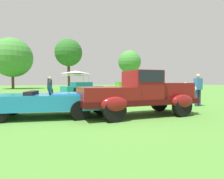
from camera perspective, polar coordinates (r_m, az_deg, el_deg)
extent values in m
plane|color=#4C8433|center=(7.23, 1.23, -7.87)|extent=(120.00, 120.00, 0.00)
cube|color=#400B0B|center=(7.16, 8.14, -3.46)|extent=(4.55, 1.70, 0.20)
cube|color=maroon|center=(7.86, 16.74, -0.24)|extent=(1.71, 1.18, 0.60)
ellipsoid|color=silver|center=(8.41, 21.36, -0.27)|extent=(0.19, 0.53, 0.68)
cube|color=maroon|center=(7.19, 9.02, 1.50)|extent=(1.15, 1.43, 1.04)
cube|color=black|center=(7.19, 9.04, 3.90)|extent=(1.05, 1.46, 0.40)
cube|color=maroon|center=(6.63, -1.49, -1.32)|extent=(2.02, 1.52, 0.48)
ellipsoid|color=maroon|center=(8.52, 14.16, -2.57)|extent=(0.94, 0.41, 0.52)
ellipsoid|color=maroon|center=(7.38, 20.55, -3.42)|extent=(0.94, 0.41, 0.52)
ellipsoid|color=maroon|center=(7.34, -3.33, -3.30)|extent=(0.94, 0.41, 0.52)
ellipsoid|color=maroon|center=(5.98, 0.78, -4.62)|extent=(0.94, 0.41, 0.52)
sphere|color=silver|center=(8.77, 19.69, 0.39)|extent=(0.18, 0.18, 0.18)
sphere|color=silver|center=(8.12, 23.70, 0.16)|extent=(0.18, 0.18, 0.18)
cylinder|color=black|center=(8.53, 14.14, -3.77)|extent=(0.76, 0.24, 0.76)
cylinder|color=black|center=(7.40, 20.53, -4.81)|extent=(0.76, 0.24, 0.76)
cylinder|color=black|center=(7.36, -3.33, -4.70)|extent=(0.76, 0.24, 0.76)
cylinder|color=black|center=(6.01, 0.77, -6.32)|extent=(0.76, 0.24, 0.76)
cube|color=#1E7AB7|center=(7.24, -20.19, -3.45)|extent=(4.35, 2.57, 0.52)
cube|color=#1E7AB7|center=(7.13, -10.73, -1.81)|extent=(1.92, 1.77, 0.20)
cube|color=black|center=(7.18, -18.19, -0.11)|extent=(0.33, 1.23, 0.82)
cube|color=black|center=(7.29, -23.24, -1.56)|extent=(0.54, 1.24, 0.28)
cube|color=silver|center=(7.25, -3.29, -5.59)|extent=(0.46, 1.63, 0.12)
cylinder|color=black|center=(7.95, -9.96, -4.55)|extent=(0.66, 0.20, 0.66)
cylinder|color=black|center=(6.42, -9.67, -6.24)|extent=(0.66, 0.20, 0.66)
cylinder|color=black|center=(8.30, -27.93, -4.51)|extent=(0.66, 0.20, 0.66)
cube|color=teal|center=(20.08, -8.86, 0.18)|extent=(4.64, 2.70, 0.60)
cube|color=#146A6E|center=(19.99, -9.31, 1.60)|extent=(2.22, 1.87, 0.44)
cylinder|color=black|center=(20.11, -4.52, -0.30)|extent=(0.64, 0.22, 0.64)
cylinder|color=black|center=(18.80, -11.19, -0.54)|extent=(0.64, 0.22, 0.64)
cube|color=#60C62D|center=(22.36, 3.90, 0.44)|extent=(3.95, 2.01, 0.60)
cube|color=#4D9F24|center=(22.29, 3.54, 1.72)|extent=(1.80, 1.59, 0.44)
cylinder|color=black|center=(22.13, 7.40, -0.06)|extent=(0.64, 0.22, 0.64)
cylinder|color=black|center=(21.22, 1.84, -0.15)|extent=(0.64, 0.22, 0.64)
cube|color=#669EDB|center=(24.32, 13.20, 0.54)|extent=(4.02, 1.97, 0.60)
cube|color=#517EAF|center=(24.23, 12.90, 1.72)|extent=(1.82, 1.57, 0.44)
cylinder|color=black|center=(24.35, 16.50, 0.09)|extent=(0.64, 0.22, 0.64)
cylinder|color=black|center=(23.05, 11.78, 0.01)|extent=(0.64, 0.22, 0.64)
cylinder|color=#283351|center=(10.74, 24.25, -2.37)|extent=(0.16, 0.16, 0.86)
cylinder|color=#283351|center=(10.89, 24.95, -2.32)|extent=(0.16, 0.16, 0.86)
cube|color=#336BB2|center=(10.78, 24.67, 1.52)|extent=(0.40, 0.24, 0.60)
sphere|color=tan|center=(10.79, 24.71, 3.75)|extent=(0.22, 0.22, 0.22)
cylinder|color=#9E998E|center=(16.19, -18.44, -0.71)|extent=(0.16, 0.16, 0.86)
cylinder|color=#9E998E|center=(16.38, -18.21, -0.67)|extent=(0.16, 0.16, 0.86)
cube|color=#2D2D33|center=(16.27, -18.36, 1.87)|extent=(0.38, 0.46, 0.60)
sphere|color=beige|center=(16.27, -18.38, 3.35)|extent=(0.22, 0.22, 0.22)
cylinder|color=#B7B7BC|center=(27.21, -8.72, 1.89)|extent=(0.05, 0.05, 2.05)
cylinder|color=#B7B7BC|center=(24.58, -7.06, 1.84)|extent=(0.05, 0.05, 2.05)
cylinder|color=#B7B7BC|center=(26.63, -14.41, 1.83)|extent=(0.05, 0.05, 2.05)
cylinder|color=#B7B7BC|center=(23.94, -13.34, 1.77)|extent=(0.05, 0.05, 2.05)
cube|color=silver|center=(25.56, -10.90, 4.24)|extent=(3.04, 3.04, 0.10)
pyramid|color=silver|center=(25.58, -10.91, 5.18)|extent=(2.97, 2.97, 0.38)
cylinder|color=brown|center=(36.94, -27.90, 2.95)|extent=(0.44, 0.44, 3.56)
sphere|color=#428938|center=(37.16, -28.02, 8.57)|extent=(6.76, 6.76, 6.76)
cylinder|color=#47331E|center=(32.00, -13.01, 4.42)|extent=(0.44, 0.44, 4.82)
sphere|color=#286623|center=(32.34, -13.07, 10.89)|extent=(4.50, 4.50, 4.50)
cylinder|color=brown|center=(38.19, 5.32, 3.53)|extent=(0.44, 0.44, 3.99)
sphere|color=#428938|center=(38.38, 5.34, 8.39)|extent=(4.57, 4.57, 4.57)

